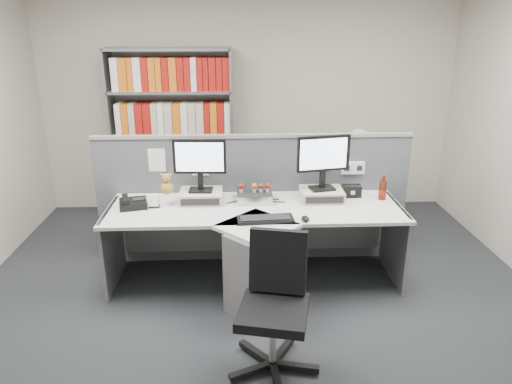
{
  "coord_description": "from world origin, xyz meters",
  "views": [
    {
      "loc": [
        -0.16,
        -3.05,
        2.24
      ],
      "look_at": [
        0.0,
        0.65,
        0.92
      ],
      "focal_mm": 33.09,
      "sensor_mm": 36.0,
      "label": 1
    }
  ],
  "objects_px": {
    "monitor_left": "(200,161)",
    "desk_fan": "(359,144)",
    "desk_phone": "(132,203)",
    "cola_bottle": "(383,190)",
    "mouse": "(305,219)",
    "desk": "(256,245)",
    "keyboard": "(265,219)",
    "monitor_right": "(323,158)",
    "speaker": "(352,191)",
    "filing_cabinet": "(355,198)",
    "shelving_unit": "(173,138)",
    "desk_calendar": "(154,202)",
    "office_chair": "(275,300)",
    "desktop_pc": "(254,196)"
  },
  "relations": [
    {
      "from": "monitor_left",
      "to": "desk_fan",
      "type": "bearing_deg",
      "value": 31.1
    },
    {
      "from": "desk_phone",
      "to": "cola_bottle",
      "type": "height_order",
      "value": "cola_bottle"
    },
    {
      "from": "mouse",
      "to": "cola_bottle",
      "type": "bearing_deg",
      "value": 31.4
    },
    {
      "from": "desk",
      "to": "monitor_left",
      "type": "xyz_separation_m",
      "value": [
        -0.48,
        0.38,
        0.65
      ]
    },
    {
      "from": "keyboard",
      "to": "cola_bottle",
      "type": "height_order",
      "value": "cola_bottle"
    },
    {
      "from": "monitor_right",
      "to": "speaker",
      "type": "bearing_deg",
      "value": 12.5
    },
    {
      "from": "filing_cabinet",
      "to": "desk_fan",
      "type": "bearing_deg",
      "value": -90.0
    },
    {
      "from": "speaker",
      "to": "filing_cabinet",
      "type": "relative_size",
      "value": 0.24
    },
    {
      "from": "shelving_unit",
      "to": "desk_phone",
      "type": "bearing_deg",
      "value": -96.42
    },
    {
      "from": "desk",
      "to": "monitor_left",
      "type": "bearing_deg",
      "value": 141.57
    },
    {
      "from": "desk_phone",
      "to": "desk_calendar",
      "type": "height_order",
      "value": "desk_calendar"
    },
    {
      "from": "mouse",
      "to": "desk_fan",
      "type": "relative_size",
      "value": 0.23
    },
    {
      "from": "cola_bottle",
      "to": "office_chair",
      "type": "relative_size",
      "value": 0.25
    },
    {
      "from": "desk",
      "to": "desk_phone",
      "type": "xyz_separation_m",
      "value": [
        -1.08,
        0.27,
        0.3
      ]
    },
    {
      "from": "desktop_pc",
      "to": "filing_cabinet",
      "type": "xyz_separation_m",
      "value": [
        1.2,
        1.0,
        -0.41
      ]
    },
    {
      "from": "desktop_pc",
      "to": "speaker",
      "type": "xyz_separation_m",
      "value": [
        0.91,
        0.05,
        0.01
      ]
    },
    {
      "from": "desk_calendar",
      "to": "shelving_unit",
      "type": "bearing_deg",
      "value": 90.48
    },
    {
      "from": "desk_phone",
      "to": "filing_cabinet",
      "type": "relative_size",
      "value": 0.4
    },
    {
      "from": "keyboard",
      "to": "monitor_right",
      "type": "bearing_deg",
      "value": 40.82
    },
    {
      "from": "desk_calendar",
      "to": "shelving_unit",
      "type": "distance_m",
      "value": 1.61
    },
    {
      "from": "keyboard",
      "to": "speaker",
      "type": "xyz_separation_m",
      "value": [
        0.84,
        0.54,
        0.04
      ]
    },
    {
      "from": "monitor_right",
      "to": "desk_fan",
      "type": "xyz_separation_m",
      "value": [
        0.58,
        1.02,
        -0.13
      ]
    },
    {
      "from": "mouse",
      "to": "speaker",
      "type": "distance_m",
      "value": 0.76
    },
    {
      "from": "monitor_right",
      "to": "mouse",
      "type": "xyz_separation_m",
      "value": [
        -0.22,
        -0.49,
        -0.38
      ]
    },
    {
      "from": "desktop_pc",
      "to": "shelving_unit",
      "type": "bearing_deg",
      "value": 121.75
    },
    {
      "from": "keyboard",
      "to": "cola_bottle",
      "type": "distance_m",
      "value": 1.2
    },
    {
      "from": "desk_phone",
      "to": "speaker",
      "type": "distance_m",
      "value": 2.0
    },
    {
      "from": "desk",
      "to": "desk_calendar",
      "type": "relative_size",
      "value": 23.15
    },
    {
      "from": "office_chair",
      "to": "cola_bottle",
      "type": "bearing_deg",
      "value": 49.97
    },
    {
      "from": "speaker",
      "to": "office_chair",
      "type": "distance_m",
      "value": 1.63
    },
    {
      "from": "desk_calendar",
      "to": "cola_bottle",
      "type": "distance_m",
      "value": 2.06
    },
    {
      "from": "monitor_right",
      "to": "speaker",
      "type": "height_order",
      "value": "monitor_right"
    },
    {
      "from": "mouse",
      "to": "office_chair",
      "type": "xyz_separation_m",
      "value": [
        -0.31,
        -0.82,
        -0.24
      ]
    },
    {
      "from": "desk_calendar",
      "to": "desk_phone",
      "type": "bearing_deg",
      "value": 176.27
    },
    {
      "from": "desktop_pc",
      "to": "mouse",
      "type": "relative_size",
      "value": 3.06
    },
    {
      "from": "desk",
      "to": "office_chair",
      "type": "height_order",
      "value": "office_chair"
    },
    {
      "from": "monitor_right",
      "to": "desk_phone",
      "type": "height_order",
      "value": "monitor_right"
    },
    {
      "from": "office_chair",
      "to": "speaker",
      "type": "bearing_deg",
      "value": 59.05
    },
    {
      "from": "desk_fan",
      "to": "cola_bottle",
      "type": "bearing_deg",
      "value": -91.44
    },
    {
      "from": "monitor_right",
      "to": "filing_cabinet",
      "type": "distance_m",
      "value": 1.4
    },
    {
      "from": "desk_phone",
      "to": "filing_cabinet",
      "type": "xyz_separation_m",
      "value": [
        2.28,
        1.13,
        -0.41
      ]
    },
    {
      "from": "desk",
      "to": "filing_cabinet",
      "type": "xyz_separation_m",
      "value": [
        1.2,
        1.4,
        -0.11
      ]
    },
    {
      "from": "desk",
      "to": "monitor_right",
      "type": "relative_size",
      "value": 5.22
    },
    {
      "from": "desktop_pc",
      "to": "keyboard",
      "type": "xyz_separation_m",
      "value": [
        0.07,
        -0.48,
        -0.03
      ]
    },
    {
      "from": "shelving_unit",
      "to": "office_chair",
      "type": "xyz_separation_m",
      "value": [
        0.98,
        -2.78,
        -0.47
      ]
    },
    {
      "from": "monitor_left",
      "to": "mouse",
      "type": "xyz_separation_m",
      "value": [
        0.88,
        -0.49,
        -0.36
      ]
    },
    {
      "from": "keyboard",
      "to": "office_chair",
      "type": "bearing_deg",
      "value": -89.08
    },
    {
      "from": "desk_calendar",
      "to": "filing_cabinet",
      "type": "distance_m",
      "value": 2.42
    },
    {
      "from": "desk_phone",
      "to": "cola_bottle",
      "type": "xyz_separation_m",
      "value": [
        2.25,
        0.1,
        0.05
      ]
    },
    {
      "from": "filing_cabinet",
      "to": "office_chair",
      "type": "height_order",
      "value": "office_chair"
    }
  ]
}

